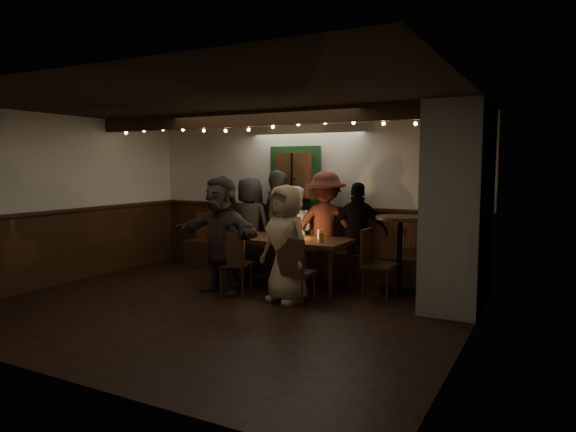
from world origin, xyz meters
The scene contains 13 objects.
room centered at (1.07, 1.42, 1.07)m, with size 6.02×5.01×2.62m.
dining_table centered at (0.11, 1.40, 0.68)m, with size 2.07×0.89×0.90m.
chair_near_left centered at (-0.25, 0.64, 0.51)m, with size 0.48×0.48×0.90m.
chair_near_right centered at (0.75, 0.57, 0.50)m, with size 0.42×0.42×0.88m.
chair_end centered at (1.52, 1.51, 0.53)m, with size 0.44×0.44×0.94m.
high_top centered at (1.80, 1.83, 0.70)m, with size 0.69×0.69×1.11m.
person_a centered at (-0.90, 2.11, 0.81)m, with size 0.79×0.52×1.62m, color black.
person_b centered at (-0.35, 2.15, 0.87)m, with size 0.64×0.42×1.75m, color black.
person_c centered at (-0.03, 2.03, 0.75)m, with size 0.73×0.57×1.50m, color white.
person_d centered at (0.51, 2.13, 0.86)m, with size 1.11×0.64×1.73m, color #421B15.
person_e centered at (1.05, 2.16, 0.78)m, with size 0.92×0.38×1.57m, color black.
person_f centered at (-0.45, 0.62, 0.84)m, with size 1.56×0.50×1.68m, color #352926.
person_g centered at (0.59, 0.64, 0.79)m, with size 0.77×0.50×1.57m, color tan.
Camera 1 is at (3.80, -5.32, 1.82)m, focal length 32.00 mm.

